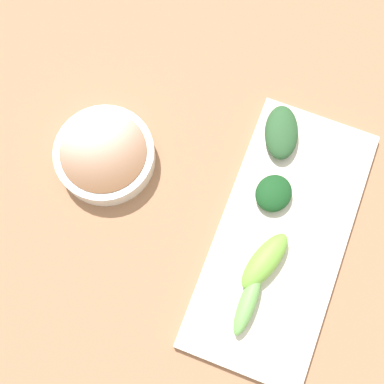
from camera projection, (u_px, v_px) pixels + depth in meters
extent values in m
cube|color=#A27453|center=(213.00, 207.00, 0.69)|extent=(2.10, 2.10, 0.02)
cylinder|color=white|center=(105.00, 156.00, 0.68)|extent=(0.13, 0.13, 0.03)
cylinder|color=#50280C|center=(104.00, 154.00, 0.67)|extent=(0.11, 0.11, 0.02)
cube|color=silver|center=(281.00, 237.00, 0.66)|extent=(0.16, 0.35, 0.01)
ellipsoid|color=#2C5830|center=(281.00, 132.00, 0.68)|extent=(0.06, 0.08, 0.02)
ellipsoid|color=#73B85B|center=(247.00, 304.00, 0.62)|extent=(0.02, 0.08, 0.02)
ellipsoid|color=#18491F|center=(274.00, 193.00, 0.66)|extent=(0.05, 0.06, 0.02)
ellipsoid|color=#7ABB42|center=(265.00, 261.00, 0.63)|extent=(0.06, 0.09, 0.03)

